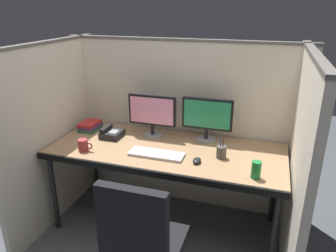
% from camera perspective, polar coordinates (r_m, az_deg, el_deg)
% --- Properties ---
extents(ground_plane, '(8.00, 8.00, 0.00)m').
position_cam_1_polar(ground_plane, '(2.80, -2.34, -20.44)').
color(ground_plane, '#4C5156').
extents(cubicle_partition_rear, '(2.21, 0.06, 1.57)m').
position_cam_1_polar(cubicle_partition_rear, '(3.01, 2.30, 0.23)').
color(cubicle_partition_rear, beige).
rests_on(cubicle_partition_rear, ground).
extents(cubicle_partition_left, '(0.06, 1.41, 1.57)m').
position_cam_1_polar(cubicle_partition_left, '(2.97, -19.51, -1.24)').
color(cubicle_partition_left, beige).
rests_on(cubicle_partition_left, ground).
extents(cubicle_partition_right, '(0.06, 1.41, 1.57)m').
position_cam_1_polar(cubicle_partition_right, '(2.43, 21.97, -6.66)').
color(cubicle_partition_right, beige).
rests_on(cubicle_partition_right, ground).
extents(desk, '(1.90, 0.80, 0.74)m').
position_cam_1_polar(desk, '(2.64, -0.42, -5.11)').
color(desk, '#997551').
rests_on(desk, ground).
extents(monitor_left, '(0.43, 0.17, 0.37)m').
position_cam_1_polar(monitor_left, '(2.81, -2.83, 2.36)').
color(monitor_left, gray).
rests_on(monitor_left, desk).
extents(monitor_right, '(0.43, 0.17, 0.37)m').
position_cam_1_polar(monitor_right, '(2.74, 6.95, 1.67)').
color(monitor_right, gray).
rests_on(monitor_right, desk).
extents(keyboard_main, '(0.43, 0.15, 0.02)m').
position_cam_1_polar(keyboard_main, '(2.51, -2.05, -5.03)').
color(keyboard_main, silver).
rests_on(keyboard_main, desk).
extents(computer_mouse, '(0.06, 0.10, 0.04)m').
position_cam_1_polar(computer_mouse, '(2.41, 5.15, -6.13)').
color(computer_mouse, black).
rests_on(computer_mouse, desk).
extents(desk_phone, '(0.17, 0.19, 0.09)m').
position_cam_1_polar(desk_phone, '(2.89, -10.03, -1.28)').
color(desk_phone, black).
rests_on(desk_phone, desk).
extents(book_stack, '(0.16, 0.22, 0.07)m').
position_cam_1_polar(book_stack, '(3.10, -13.65, 0.01)').
color(book_stack, '#26723F').
rests_on(book_stack, desk).
extents(coffee_mug, '(0.13, 0.08, 0.09)m').
position_cam_1_polar(coffee_mug, '(2.67, -14.80, -3.29)').
color(coffee_mug, '#993333').
rests_on(coffee_mug, desk).
extents(pen_cup, '(0.08, 0.08, 0.16)m').
position_cam_1_polar(pen_cup, '(2.50, 9.46, -4.55)').
color(pen_cup, '#4C4742').
rests_on(pen_cup, desk).
extents(soda_can, '(0.07, 0.07, 0.12)m').
position_cam_1_polar(soda_can, '(2.26, 15.37, -7.50)').
color(soda_can, '#197233').
rests_on(soda_can, desk).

